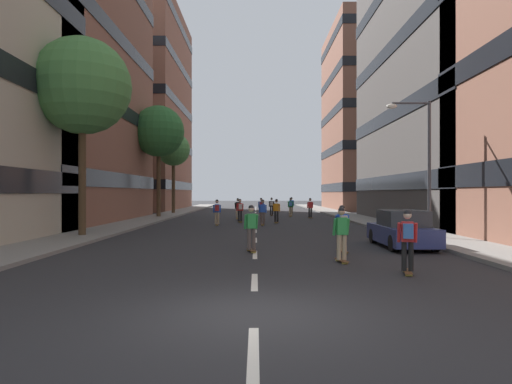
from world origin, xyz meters
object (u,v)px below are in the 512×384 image
Objects in this scene: skater_4 at (262,206)px; skater_9 at (252,226)px; skater_5 at (291,206)px; skater_7 at (311,207)px; skater_3 at (292,205)px; skater_0 at (272,205)px; streetlamp_right at (422,153)px; parked_car_near at (403,230)px; skater_6 at (343,226)px; skater_10 at (241,209)px; street_tree_mid at (174,150)px; street_tree_far at (159,132)px; skater_13 at (342,232)px; skater_12 at (218,211)px; skater_11 at (263,211)px; street_tree_near at (83,86)px; skater_2 at (238,207)px; skater_1 at (277,210)px; skater_8 at (408,237)px.

skater_9 is at bearing -91.54° from skater_4.
skater_5 and skater_9 have the same top height.
skater_7 is 1.00× the size of skater_9.
skater_0 is at bearing -118.79° from skater_3.
skater_7 is (-3.18, 18.14, -3.15)m from streetlamp_right.
parked_car_near is at bearing -121.77° from streetlamp_right.
skater_0 reaches higher than parked_car_near.
skater_4 is 1.00× the size of skater_6.
street_tree_mid is at bearing 119.01° from skater_10.
street_tree_mid reaches higher than skater_5.
street_tree_far is at bearing -169.17° from skater_5.
skater_13 is at bearing -91.75° from skater_3.
skater_10 is at bearing -109.56° from skater_3.
skater_9 is at bearing -79.88° from skater_12.
skater_12 is (-8.66, 12.53, 0.32)m from parked_car_near.
skater_10 is 1.00× the size of skater_11.
street_tree_near reaches higher than streetlamp_right.
skater_0 is 1.00× the size of skater_7.
skater_12 is (-1.12, -7.60, 0.03)m from skater_2.
skater_10 is (-2.71, 0.66, 0.03)m from skater_1.
skater_8 is 6.38m from skater_9.
skater_2 is 1.00× the size of skater_13.
skater_13 is (11.41, -33.10, -5.76)m from street_tree_mid.
streetlamp_right is 14.50m from skater_12.
skater_2 is at bearing 119.27° from streetlamp_right.
skater_8 is at bearing -69.97° from street_tree_mid.
skater_6 and skater_7 have the same top height.
skater_5 is at bearing 62.36° from skater_10.
street_tree_far reaches higher than skater_1.
skater_3 is at bearing 31.90° from street_tree_far.
skater_2 is 1.00× the size of skater_5.
skater_7 is (3.26, 6.41, 0.00)m from skater_1.
street_tree_far reaches higher than skater_6.
skater_1 is (-6.44, 11.72, -3.15)m from streetlamp_right.
skater_7 is (-1.21, 21.30, 0.29)m from parked_car_near.
street_tree_near reaches higher than street_tree_mid.
street_tree_far is 31.47m from skater_8.
skater_8 and skater_10 have the same top height.
skater_8 is (2.64, -31.60, 0.00)m from skater_0.
skater_12 is at bearing -57.09° from street_tree_far.
skater_11 is (0.64, 14.07, 0.00)m from skater_9.
street_tree_near is 5.53× the size of skater_6.
street_tree_mid is 4.73× the size of skater_4.
skater_0 is at bearing 94.77° from skater_8.
skater_9 is at bearing -32.97° from street_tree_near.
street_tree_near is at bearing 147.03° from skater_9.
skater_3 is 18.19m from skater_12.
street_tree_mid reaches higher than skater_11.
skater_7 is 23.30m from skater_9.
street_tree_far is at bearing 123.93° from parked_car_near.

